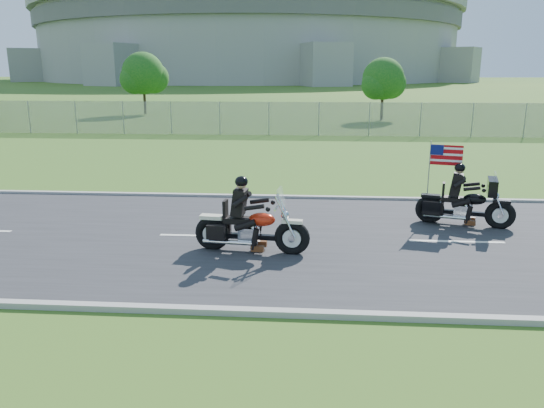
{
  "coord_description": "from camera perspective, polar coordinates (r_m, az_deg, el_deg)",
  "views": [
    {
      "loc": [
        0.53,
        -12.11,
        4.02
      ],
      "look_at": [
        -0.36,
        0.0,
        0.87
      ],
      "focal_mm": 35.0,
      "sensor_mm": 36.0,
      "label": 1
    }
  ],
  "objects": [
    {
      "name": "stadium",
      "position": [
        183.63,
        -2.38,
        18.13
      ],
      "size": [
        140.4,
        140.4,
        29.2
      ],
      "color": "#A3A099",
      "rests_on": "ground"
    },
    {
      "name": "curb_north",
      "position": [
        16.65,
        2.24,
        0.72
      ],
      "size": [
        120.0,
        0.18,
        0.12
      ],
      "primitive_type": "cube",
      "color": "#9E9B93",
      "rests_on": "ground"
    },
    {
      "name": "tree_fence_mid",
      "position": [
        48.38,
        -13.62,
        13.29
      ],
      "size": [
        3.96,
        3.69,
        5.3
      ],
      "color": "#382316",
      "rests_on": "ground"
    },
    {
      "name": "curb_south",
      "position": [
        9.0,
        0.4,
        -11.64
      ],
      "size": [
        120.0,
        0.18,
        0.12
      ],
      "primitive_type": "cube",
      "color": "#9E9B93",
      "rests_on": "ground"
    },
    {
      "name": "fence",
      "position": [
        32.72,
        -5.64,
        9.16
      ],
      "size": [
        60.0,
        0.03,
        2.0
      ],
      "primitive_type": "cube",
      "color": "gray",
      "rests_on": "ground"
    },
    {
      "name": "tree_fence_near",
      "position": [
        42.52,
        11.92,
        12.82
      ],
      "size": [
        3.52,
        3.28,
        4.75
      ],
      "color": "#382316",
      "rests_on": "ground"
    },
    {
      "name": "ground",
      "position": [
        12.77,
        1.6,
        -3.82
      ],
      "size": [
        420.0,
        420.0,
        0.0
      ],
      "primitive_type": "plane",
      "color": "#1F4E18",
      "rests_on": "ground"
    },
    {
      "name": "motorcycle_lead",
      "position": [
        11.72,
        -2.42,
        -2.7
      ],
      "size": [
        2.6,
        0.8,
        1.75
      ],
      "rotation": [
        0.0,
        0.0,
        -0.11
      ],
      "color": "black",
      "rests_on": "ground"
    },
    {
      "name": "road",
      "position": [
        12.77,
        1.6,
        -3.74
      ],
      "size": [
        120.0,
        8.0,
        0.04
      ],
      "primitive_type": "cube",
      "color": "#28282B",
      "rests_on": "ground"
    },
    {
      "name": "motorcycle_follow",
      "position": [
        14.52,
        20.0,
        -0.12
      ],
      "size": [
        2.43,
        1.1,
        2.06
      ],
      "rotation": [
        0.0,
        0.0,
        -0.26
      ],
      "color": "black",
      "rests_on": "ground"
    }
  ]
}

